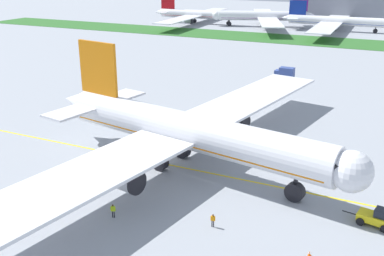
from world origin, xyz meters
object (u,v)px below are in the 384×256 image
(airliner_foreground, at_px, (186,131))
(ground_crew_wingwalker_port, at_px, (188,133))
(traffic_cone_near_nose, at_px, (310,253))
(ground_crew_wingwalker_starboard, at_px, (113,210))
(parked_airliner_far_centre, at_px, (264,16))
(service_truck_baggage_loader, at_px, (285,73))
(pushback_tug, at_px, (376,218))
(ground_crew_marshaller_front, at_px, (213,219))
(parked_airliner_far_left, at_px, (197,14))
(parked_airliner_far_right, at_px, (335,21))

(airliner_foreground, height_order, ground_crew_wingwalker_port, airliner_foreground)
(airliner_foreground, distance_m, traffic_cone_near_nose, 25.10)
(ground_crew_wingwalker_starboard, xyz_separation_m, parked_airliner_far_centre, (-34.19, 171.44, 3.73))
(ground_crew_wingwalker_starboard, bearing_deg, parked_airliner_far_centre, 101.28)
(airliner_foreground, height_order, service_truck_baggage_loader, airliner_foreground)
(pushback_tug, relative_size, ground_crew_marshaller_front, 3.54)
(ground_crew_marshaller_front, height_order, parked_airliner_far_left, parked_airliner_far_left)
(parked_airliner_far_left, distance_m, parked_airliner_far_centre, 32.60)
(ground_crew_wingwalker_starboard, xyz_separation_m, parked_airliner_far_left, (-66.58, 167.79, 3.36))
(traffic_cone_near_nose, height_order, parked_airliner_far_right, parked_airliner_far_right)
(parked_airliner_far_left, relative_size, parked_airliner_far_centre, 1.01)
(pushback_tug, distance_m, parked_airliner_far_right, 161.64)
(ground_crew_wingwalker_port, relative_size, parked_airliner_far_right, 0.02)
(traffic_cone_near_nose, distance_m, parked_airliner_far_centre, 178.29)
(parked_airliner_far_centre, relative_size, parked_airliner_far_right, 0.95)
(airliner_foreground, xyz_separation_m, parked_airliner_far_right, (-3.52, 154.32, -1.42))
(pushback_tug, xyz_separation_m, traffic_cone_near_nose, (-5.50, -8.92, -0.70))
(pushback_tug, xyz_separation_m, parked_airliner_far_left, (-94.18, 156.54, 3.40))
(airliner_foreground, relative_size, parked_airliner_far_right, 1.03)
(traffic_cone_near_nose, distance_m, parked_airliner_far_left, 187.77)
(service_truck_baggage_loader, relative_size, parked_airliner_far_right, 0.06)
(airliner_foreground, distance_m, pushback_tug, 26.79)
(ground_crew_wingwalker_starboard, relative_size, service_truck_baggage_loader, 0.35)
(ground_crew_marshaller_front, xyz_separation_m, parked_airliner_far_left, (-77.77, 164.67, 3.42))
(parked_airliner_far_centre, bearing_deg, ground_crew_wingwalker_port, -77.96)
(ground_crew_wingwalker_port, bearing_deg, airliner_foreground, -65.53)
(pushback_tug, bearing_deg, ground_crew_wingwalker_starboard, -157.82)
(airliner_foreground, xyz_separation_m, pushback_tug, (25.99, -4.58, -4.64))
(service_truck_baggage_loader, height_order, parked_airliner_far_left, parked_airliner_far_left)
(ground_crew_wingwalker_starboard, bearing_deg, airliner_foreground, 84.17)
(ground_crew_wingwalker_starboard, height_order, parked_airliner_far_right, parked_airliner_far_right)
(ground_crew_wingwalker_starboard, bearing_deg, ground_crew_wingwalker_port, 97.07)
(airliner_foreground, height_order, parked_airliner_far_centre, airliner_foreground)
(traffic_cone_near_nose, xyz_separation_m, service_truck_baggage_loader, (-21.33, 72.53, 1.28))
(ground_crew_wingwalker_port, height_order, ground_crew_wingwalker_starboard, ground_crew_wingwalker_starboard)
(ground_crew_marshaller_front, xyz_separation_m, service_truck_baggage_loader, (-10.43, 71.75, 0.60))
(pushback_tug, height_order, parked_airliner_far_left, parked_airliner_far_left)
(airliner_foreground, height_order, parked_airliner_far_right, airliner_foreground)
(ground_crew_wingwalker_starboard, distance_m, parked_airliner_far_centre, 174.86)
(ground_crew_wingwalker_starboard, bearing_deg, traffic_cone_near_nose, 6.02)
(traffic_cone_near_nose, height_order, parked_airliner_far_left, parked_airliner_far_left)
(pushback_tug, bearing_deg, airliner_foreground, 170.01)
(service_truck_baggage_loader, bearing_deg, parked_airliner_far_left, 125.93)
(traffic_cone_near_nose, bearing_deg, service_truck_baggage_loader, 106.39)
(airliner_foreground, bearing_deg, traffic_cone_near_nose, -33.38)
(parked_airliner_far_centre, height_order, parked_airliner_far_right, parked_airliner_far_centre)
(pushback_tug, xyz_separation_m, parked_airliner_far_centre, (-61.79, 160.19, 3.78))
(parked_airliner_far_centre, bearing_deg, ground_crew_wingwalker_starboard, -78.72)
(ground_crew_marshaller_front, relative_size, service_truck_baggage_loader, 0.33)
(airliner_foreground, height_order, traffic_cone_near_nose, airliner_foreground)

